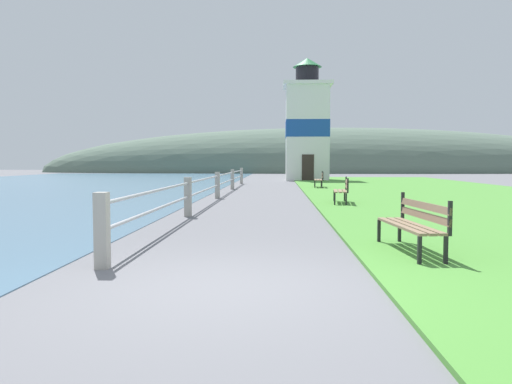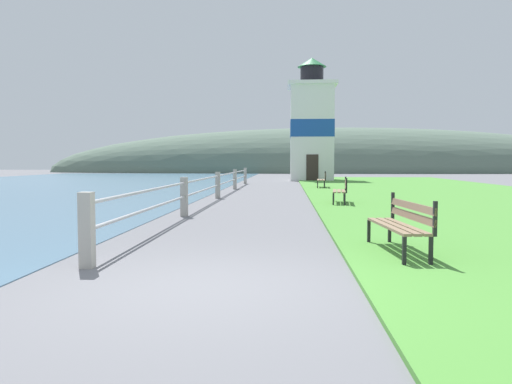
{
  "view_description": "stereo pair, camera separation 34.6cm",
  "coord_description": "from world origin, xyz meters",
  "px_view_note": "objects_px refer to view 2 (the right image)",
  "views": [
    {
      "loc": [
        0.66,
        -5.73,
        1.48
      ],
      "look_at": [
        -0.19,
        13.5,
        0.3
      ],
      "focal_mm": 35.0,
      "sensor_mm": 36.0,
      "label": 1
    },
    {
      "loc": [
        1.0,
        -5.71,
        1.48
      ],
      "look_at": [
        -0.19,
        13.5,
        0.3
      ],
      "focal_mm": 35.0,
      "sensor_mm": 36.0,
      "label": 2
    }
  ],
  "objects_px": {
    "park_bench_near": "(402,222)",
    "park_bench_far": "(323,179)",
    "lighthouse": "(312,127)",
    "park_bench_midway": "(342,189)"
  },
  "relations": [
    {
      "from": "park_bench_far",
      "to": "lighthouse",
      "type": "bearing_deg",
      "value": -86.08
    },
    {
      "from": "park_bench_midway",
      "to": "lighthouse",
      "type": "height_order",
      "value": "lighthouse"
    },
    {
      "from": "park_bench_midway",
      "to": "lighthouse",
      "type": "xyz_separation_m",
      "value": [
        0.02,
        21.94,
        3.62
      ]
    },
    {
      "from": "lighthouse",
      "to": "park_bench_midway",
      "type": "bearing_deg",
      "value": -90.04
    },
    {
      "from": "park_bench_near",
      "to": "park_bench_far",
      "type": "xyz_separation_m",
      "value": [
        0.15,
        19.6,
        -0.0
      ]
    },
    {
      "from": "lighthouse",
      "to": "park_bench_near",
      "type": "bearing_deg",
      "value": -90.14
    },
    {
      "from": "park_bench_far",
      "to": "lighthouse",
      "type": "xyz_separation_m",
      "value": [
        -0.07,
        11.58,
        3.62
      ]
    },
    {
      "from": "park_bench_far",
      "to": "park_bench_near",
      "type": "bearing_deg",
      "value": 93.15
    },
    {
      "from": "park_bench_midway",
      "to": "park_bench_far",
      "type": "bearing_deg",
      "value": -84.81
    },
    {
      "from": "park_bench_near",
      "to": "park_bench_far",
      "type": "height_order",
      "value": "same"
    }
  ]
}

